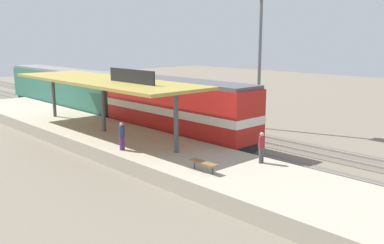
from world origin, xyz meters
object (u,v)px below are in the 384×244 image
(person_walking, at_px, (262,146))
(passenger_carriage_single, at_px, (64,89))
(locomotive, at_px, (176,108))
(light_mast, at_px, (261,28))
(person_waiting, at_px, (122,135))
(platform_bench, at_px, (203,163))

(person_walking, bearing_deg, passenger_carriage_single, 84.61)
(locomotive, xyz_separation_m, light_mast, (7.80, -1.70, 5.99))
(locomotive, height_order, passenger_carriage_single, locomotive)
(locomotive, bearing_deg, person_waiting, -158.78)
(locomotive, bearing_deg, person_walking, -104.76)
(platform_bench, xyz_separation_m, locomotive, (6.00, 8.94, 1.07))
(passenger_carriage_single, height_order, person_walking, passenger_carriage_single)
(passenger_carriage_single, bearing_deg, platform_bench, -102.56)
(platform_bench, relative_size, person_waiting, 0.99)
(locomotive, relative_size, passenger_carriage_single, 0.72)
(platform_bench, relative_size, locomotive, 0.12)
(platform_bench, height_order, person_walking, person_walking)
(locomotive, xyz_separation_m, passenger_carriage_single, (0.00, 18.00, -0.10))
(platform_bench, distance_m, person_walking, 3.57)
(person_waiting, bearing_deg, passenger_carriage_single, 72.12)
(person_waiting, relative_size, person_walking, 1.00)
(platform_bench, bearing_deg, locomotive, 56.13)
(platform_bench, xyz_separation_m, person_waiting, (-0.64, 6.36, 0.51))
(light_mast, xyz_separation_m, person_waiting, (-14.44, -0.88, -6.54))
(passenger_carriage_single, height_order, light_mast, light_mast)
(platform_bench, height_order, light_mast, light_mast)
(person_waiting, bearing_deg, person_walking, -61.86)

